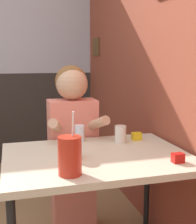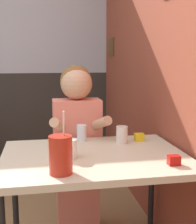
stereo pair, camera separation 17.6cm
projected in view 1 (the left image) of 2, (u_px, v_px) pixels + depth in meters
The scene contains 9 objects.
brick_wall_right at pixel (130, 50), 2.72m from camera, with size 0.08×4.59×2.70m.
main_table at pixel (97, 166), 1.78m from camera, with size 1.04×0.78×0.74m.
person_seated at pixel (73, 143), 2.26m from camera, with size 0.42×0.42×1.23m.
cocktail_pitcher at pixel (70, 156), 1.44m from camera, with size 0.11×0.11×0.30m.
glass_near_pitcher at pixel (79, 133), 2.05m from camera, with size 0.06×0.06×0.11m.
glass_center at pixel (73, 149), 1.68m from camera, with size 0.08×0.08×0.10m.
glass_far_side at pixel (120, 134), 2.02m from camera, with size 0.07×0.07×0.11m.
condiment_ketchup at pixel (178, 158), 1.63m from camera, with size 0.06×0.04×0.05m.
condiment_mustard at pixel (137, 136), 2.08m from camera, with size 0.06×0.04×0.05m.
Camera 1 is at (0.44, -1.29, 1.28)m, focal length 50.00 mm.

